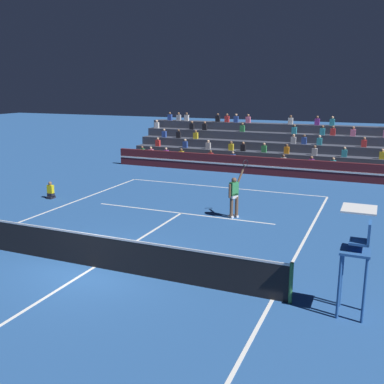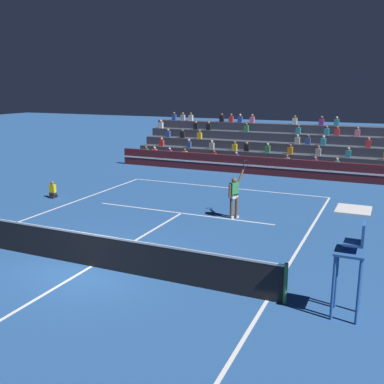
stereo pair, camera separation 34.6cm
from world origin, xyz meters
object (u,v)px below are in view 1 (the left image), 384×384
umpire_chair (358,248)px  tennis_player (234,195)px  tennis_ball (29,240)px  ball_kid_courtside (51,192)px

umpire_chair → tennis_player: size_ratio=1.09×
tennis_player → tennis_ball: tennis_player is taller
ball_kid_courtside → tennis_ball: 6.30m
umpire_chair → tennis_player: (-5.15, 6.72, -0.73)m
umpire_chair → tennis_ball: size_ratio=39.26×
umpire_chair → ball_kid_courtside: umpire_chair is taller
umpire_chair → tennis_player: bearing=127.5°
tennis_player → tennis_ball: bearing=-135.6°
ball_kid_courtside → tennis_player: (9.25, 0.41, 0.66)m
umpire_chair → tennis_ball: 11.14m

